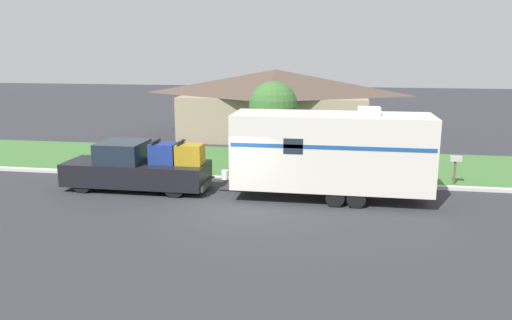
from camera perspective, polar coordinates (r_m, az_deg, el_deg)
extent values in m
plane|color=#2D2D33|center=(18.09, -2.87, -5.42)|extent=(120.00, 120.00, 0.00)
cube|color=beige|center=(21.60, -0.75, -2.22)|extent=(80.00, 0.30, 0.14)
cube|color=#3D6B33|center=(25.11, 0.74, -0.24)|extent=(80.00, 7.00, 0.03)
cube|color=gray|center=(32.23, 2.24, 5.06)|extent=(11.37, 6.38, 2.76)
pyramid|color=#4C3D33|center=(32.02, 2.27, 8.91)|extent=(12.28, 6.89, 1.57)
cube|color=#4C3828|center=(29.18, 1.44, 3.63)|extent=(1.00, 0.06, 2.10)
cylinder|color=black|center=(20.94, -19.24, -2.42)|extent=(0.84, 0.28, 0.84)
cylinder|color=black|center=(22.33, -17.25, -1.37)|extent=(0.84, 0.28, 0.84)
cylinder|color=black|center=(19.42, -9.32, -3.02)|extent=(0.84, 0.28, 0.84)
cylinder|color=black|center=(20.91, -7.89, -1.84)|extent=(0.84, 0.28, 0.84)
cube|color=black|center=(21.22, -16.37, -1.31)|extent=(3.42, 1.99, 0.90)
cube|color=#19232D|center=(20.77, -14.99, 0.92)|extent=(1.78, 1.83, 0.82)
cube|color=black|center=(20.14, -8.97, -1.67)|extent=(2.34, 1.99, 0.90)
cube|color=#333333|center=(19.87, -5.56, -2.75)|extent=(0.12, 1.79, 0.20)
cube|color=navy|center=(20.12, -10.44, 0.74)|extent=(1.08, 0.84, 0.80)
cube|color=black|center=(20.15, -11.42, 2.11)|extent=(0.10, 0.92, 0.08)
cube|color=olive|center=(19.79, -7.63, 0.65)|extent=(1.08, 0.84, 0.80)
cube|color=black|center=(19.80, -8.63, 2.04)|extent=(0.10, 0.92, 0.08)
cylinder|color=black|center=(18.25, 9.01, -4.28)|extent=(0.68, 0.22, 0.68)
cylinder|color=black|center=(20.20, 9.09, -2.63)|extent=(0.68, 0.22, 0.68)
cylinder|color=black|center=(18.26, 11.37, -4.36)|extent=(0.68, 0.22, 0.68)
cylinder|color=black|center=(20.21, 11.21, -2.70)|extent=(0.68, 0.22, 0.68)
cube|color=beige|center=(18.87, 8.57, 1.05)|extent=(7.33, 2.31, 2.77)
cube|color=navy|center=(17.66, 8.53, 1.41)|extent=(7.18, 0.01, 0.14)
cube|color=#383838|center=(19.67, -3.70, -2.35)|extent=(0.95, 0.12, 0.10)
cylinder|color=silver|center=(19.60, -3.58, -1.70)|extent=(0.28, 0.28, 0.36)
cube|color=silver|center=(18.65, 12.79, 5.49)|extent=(0.80, 0.68, 0.28)
cube|color=#19232D|center=(17.73, 4.26, 1.56)|extent=(0.70, 0.01, 0.56)
cylinder|color=brown|center=(22.45, 21.73, -1.40)|extent=(0.09, 0.09, 1.02)
cube|color=#B2B2B2|center=(22.32, 21.86, 0.14)|extent=(0.48, 0.20, 0.22)
cylinder|color=brown|center=(24.81, 1.96, 1.87)|extent=(0.24, 0.24, 1.96)
sphere|color=#38662D|center=(24.53, 1.99, 6.20)|extent=(2.41, 2.41, 2.41)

